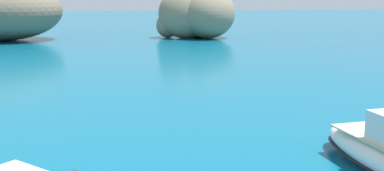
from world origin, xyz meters
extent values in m
ellipsoid|color=#756651|center=(-16.02, 71.35, 4.37)|extent=(21.64, 19.64, 8.73)
ellipsoid|color=#756651|center=(-16.57, 75.00, 2.66)|extent=(9.25, 11.64, 5.31)
ellipsoid|color=#9E8966|center=(13.33, 71.26, 1.86)|extent=(7.92, 9.65, 3.72)
ellipsoid|color=#84755B|center=(10.59, 68.95, 3.82)|extent=(10.41, 10.08, 7.63)
ellipsoid|color=#84755B|center=(14.19, 67.75, 3.81)|extent=(10.88, 11.43, 7.62)
ellipsoid|color=#84755B|center=(8.31, 70.44, 1.90)|extent=(4.04, 4.40, 3.80)
ellipsoid|color=#84755B|center=(12.08, 68.91, 3.49)|extent=(3.59, 3.52, 6.98)
camera|label=1|loc=(-4.56, -1.28, 6.51)|focal=43.21mm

